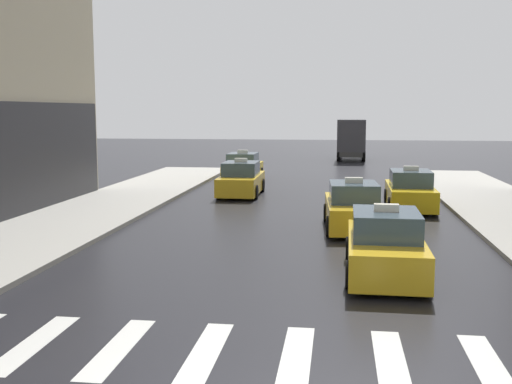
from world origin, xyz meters
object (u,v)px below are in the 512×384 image
(taxi_lead, at_px, (385,246))
(taxi_second, at_px, (353,208))
(taxi_fourth, at_px, (241,180))
(taxi_fifth, at_px, (243,168))
(taxi_third, at_px, (410,192))
(box_truck, at_px, (352,137))

(taxi_lead, height_order, taxi_second, same)
(taxi_fourth, bearing_deg, taxi_fifth, 97.99)
(taxi_fifth, bearing_deg, taxi_fourth, -82.01)
(taxi_lead, bearing_deg, taxi_third, 80.53)
(taxi_lead, height_order, box_truck, box_truck)
(taxi_third, distance_m, box_truck, 25.88)
(taxi_lead, xyz_separation_m, taxi_third, (1.79, 10.74, 0.00))
(taxi_fourth, bearing_deg, taxi_lead, -67.41)
(taxi_second, bearing_deg, taxi_fourth, 122.89)
(taxi_lead, distance_m, taxi_fifth, 21.22)
(taxi_lead, xyz_separation_m, taxi_fifth, (-6.69, 20.14, 0.00))
(taxi_lead, relative_size, taxi_third, 1.00)
(taxi_third, xyz_separation_m, taxi_fifth, (-8.48, 9.40, 0.00))
(taxi_fourth, distance_m, box_truck, 23.27)
(taxi_fifth, relative_size, box_truck, 0.60)
(taxi_third, bearing_deg, taxi_fifth, 132.05)
(taxi_lead, bearing_deg, taxi_second, 96.19)
(taxi_lead, height_order, taxi_third, same)
(taxi_lead, relative_size, taxi_fourth, 1.00)
(taxi_lead, xyz_separation_m, taxi_second, (-0.65, 6.00, 0.00))
(taxi_second, height_order, box_truck, box_truck)
(taxi_second, distance_m, box_truck, 30.55)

